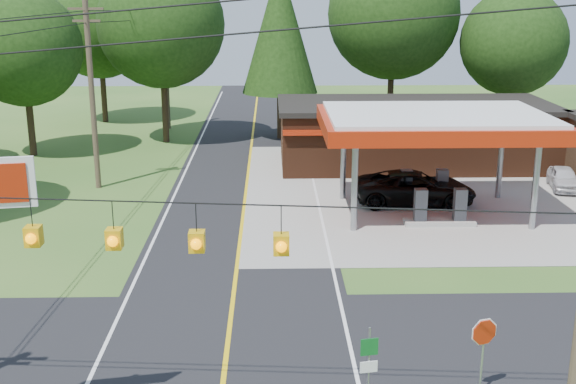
{
  "coord_description": "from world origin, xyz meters",
  "views": [
    {
      "loc": [
        1.36,
        -19.86,
        10.43
      ],
      "look_at": [
        2.0,
        7.0,
        2.8
      ],
      "focal_mm": 45.0,
      "sensor_mm": 36.0,
      "label": 1
    }
  ],
  "objects_px": {
    "gas_canopy": "(436,125)",
    "octagonal_stop_sign": "(484,339)",
    "suv_car": "(415,188)",
    "sedan_car": "(564,179)"
  },
  "relations": [
    {
      "from": "gas_canopy",
      "to": "octagonal_stop_sign",
      "type": "height_order",
      "value": "gas_canopy"
    },
    {
      "from": "gas_canopy",
      "to": "suv_car",
      "type": "bearing_deg",
      "value": 108.43
    },
    {
      "from": "suv_car",
      "to": "sedan_car",
      "type": "xyz_separation_m",
      "value": [
        8.5,
        2.57,
        -0.23
      ]
    },
    {
      "from": "gas_canopy",
      "to": "octagonal_stop_sign",
      "type": "bearing_deg",
      "value": -97.63
    },
    {
      "from": "gas_canopy",
      "to": "sedan_car",
      "type": "distance_m",
      "value": 9.7
    },
    {
      "from": "octagonal_stop_sign",
      "to": "suv_car",
      "type": "bearing_deg",
      "value": 84.64
    },
    {
      "from": "gas_canopy",
      "to": "octagonal_stop_sign",
      "type": "xyz_separation_m",
      "value": [
        -2.14,
        -16.01,
        -2.62
      ]
    },
    {
      "from": "suv_car",
      "to": "octagonal_stop_sign",
      "type": "xyz_separation_m",
      "value": [
        -1.64,
        -17.51,
        0.82
      ]
    },
    {
      "from": "gas_canopy",
      "to": "sedan_car",
      "type": "relative_size",
      "value": 3.06
    },
    {
      "from": "suv_car",
      "to": "octagonal_stop_sign",
      "type": "height_order",
      "value": "octagonal_stop_sign"
    }
  ]
}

